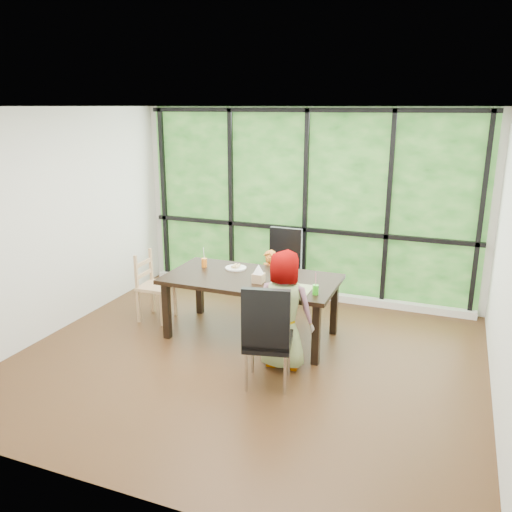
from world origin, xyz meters
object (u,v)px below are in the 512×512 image
(green_cup, at_px, (315,290))
(child_toddler, at_px, (269,284))
(plate_near, at_px, (291,289))
(orange_cup, at_px, (204,263))
(chair_window_leather, at_px, (281,269))
(chair_end_beech, at_px, (156,286))
(chair_interior_leather, at_px, (268,334))
(plate_far, at_px, (236,268))
(dining_table, at_px, (251,307))
(child_older, at_px, (284,310))
(tissue_box, at_px, (258,278))

(green_cup, bearing_deg, child_toddler, 133.15)
(plate_near, bearing_deg, orange_cup, 161.85)
(chair_window_leather, distance_m, chair_end_beech, 1.71)
(chair_interior_leather, xyz_separation_m, green_cup, (0.28, 0.71, 0.26))
(chair_interior_leather, bearing_deg, plate_near, -101.72)
(plate_near, bearing_deg, child_toddler, 122.95)
(plate_far, height_order, plate_near, plate_far)
(chair_interior_leather, distance_m, green_cup, 0.81)
(plate_far, bearing_deg, child_toddler, 51.30)
(dining_table, height_order, green_cup, green_cup)
(chair_window_leather, xyz_separation_m, child_toddler, (-0.02, -0.43, -0.08))
(chair_window_leather, height_order, plate_near, chair_window_leather)
(chair_interior_leather, relative_size, child_toddler, 1.18)
(plate_far, xyz_separation_m, green_cup, (1.17, -0.53, 0.04))
(plate_near, bearing_deg, child_older, -84.82)
(child_toddler, bearing_deg, orange_cup, -125.18)
(child_toddler, relative_size, green_cup, 8.69)
(dining_table, bearing_deg, chair_window_leather, 89.00)
(chair_window_leather, distance_m, orange_cup, 1.18)
(chair_window_leather, xyz_separation_m, orange_cup, (-0.72, -0.89, 0.27))
(chair_window_leather, bearing_deg, chair_interior_leather, -74.59)
(child_older, xyz_separation_m, plate_far, (-0.91, 0.84, 0.11))
(chair_end_beech, height_order, plate_near, chair_end_beech)
(plate_near, distance_m, tissue_box, 0.44)
(chair_end_beech, bearing_deg, child_older, -109.50)
(chair_interior_leather, distance_m, plate_far, 1.55)
(orange_cup, xyz_separation_m, tissue_box, (0.85, -0.31, -0.00))
(child_toddler, relative_size, tissue_box, 7.27)
(child_older, bearing_deg, orange_cup, -32.09)
(plate_far, bearing_deg, tissue_box, -40.87)
(child_older, distance_m, plate_far, 1.24)
(child_older, bearing_deg, plate_far, -44.66)
(dining_table, distance_m, chair_window_leather, 1.07)
(tissue_box, bearing_deg, plate_far, 139.13)
(plate_far, height_order, orange_cup, orange_cup)
(chair_window_leather, height_order, plate_far, chair_window_leather)
(dining_table, xyz_separation_m, child_toddler, (0.00, 0.63, 0.08))
(chair_end_beech, xyz_separation_m, tissue_box, (1.49, -0.18, 0.35))
(dining_table, relative_size, plate_far, 7.72)
(child_older, relative_size, green_cup, 12.24)
(chair_interior_leather, bearing_deg, chair_window_leather, -87.11)
(chair_window_leather, distance_m, plate_far, 0.90)
(orange_cup, bearing_deg, chair_end_beech, -168.22)
(child_toddler, height_order, child_older, child_older)
(tissue_box, bearing_deg, chair_window_leather, 96.12)
(child_toddler, bearing_deg, tissue_box, -57.70)
(chair_end_beech, bearing_deg, chair_interior_leather, -119.90)
(dining_table, distance_m, chair_interior_leather, 1.17)
(chair_end_beech, relative_size, child_toddler, 0.98)
(child_toddler, height_order, green_cup, child_toddler)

